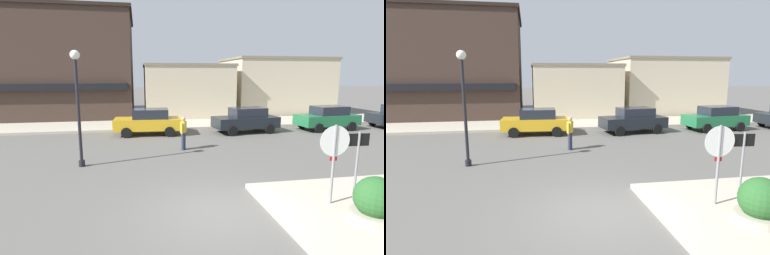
# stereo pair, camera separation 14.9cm
# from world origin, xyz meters

# --- Properties ---
(ground_plane) EXTENTS (160.00, 160.00, 0.00)m
(ground_plane) POSITION_xyz_m (0.00, 0.00, 0.00)
(ground_plane) COLOR #5B5954
(kerb_far) EXTENTS (80.00, 4.00, 0.15)m
(kerb_far) POSITION_xyz_m (0.00, 14.08, 0.07)
(kerb_far) COLOR #B7AD99
(kerb_far) RESTS_ON ground
(stop_sign) EXTENTS (0.82, 0.09, 2.30)m
(stop_sign) POSITION_xyz_m (3.01, -0.22, 1.52)
(stop_sign) COLOR gray
(stop_sign) RESTS_ON ground
(one_way_sign) EXTENTS (0.60, 0.07, 2.10)m
(one_way_sign) POSITION_xyz_m (3.70, -0.24, 1.33)
(one_way_sign) COLOR gray
(one_way_sign) RESTS_ON ground
(planter) EXTENTS (1.10, 1.10, 1.23)m
(planter) POSITION_xyz_m (3.43, -1.30, 0.56)
(planter) COLOR #ADA38E
(planter) RESTS_ON ground
(lamp_post) EXTENTS (0.36, 0.36, 4.54)m
(lamp_post) POSITION_xyz_m (-4.30, 4.92, 2.96)
(lamp_post) COLOR black
(lamp_post) RESTS_ON ground
(parked_car_nearest) EXTENTS (4.09, 2.05, 1.56)m
(parked_car_nearest) POSITION_xyz_m (-1.44, 10.91, 0.81)
(parked_car_nearest) COLOR gold
(parked_car_nearest) RESTS_ON ground
(parked_car_second) EXTENTS (4.17, 2.21, 1.56)m
(parked_car_second) POSITION_xyz_m (4.56, 10.55, 0.81)
(parked_car_second) COLOR black
(parked_car_second) RESTS_ON ground
(parked_car_third) EXTENTS (4.14, 2.15, 1.56)m
(parked_car_third) POSITION_xyz_m (10.18, 10.52, 0.81)
(parked_car_third) COLOR #1E6B3D
(parked_car_third) RESTS_ON ground
(pedestrian_crossing_near) EXTENTS (0.36, 0.53, 1.61)m
(pedestrian_crossing_near) POSITION_xyz_m (0.06, 6.88, 0.87)
(pedestrian_crossing_near) COLOR #2D334C
(pedestrian_crossing_near) RESTS_ON ground
(building_corner_shop) EXTENTS (11.10, 9.91, 8.66)m
(building_corner_shop) POSITION_xyz_m (-7.88, 20.77, 4.33)
(building_corner_shop) COLOR #3D2D26
(building_corner_shop) RESTS_ON ground
(building_storefront_left_near) EXTENTS (7.22, 6.02, 4.44)m
(building_storefront_left_near) POSITION_xyz_m (2.08, 18.53, 2.23)
(building_storefront_left_near) COLOR beige
(building_storefront_left_near) RESTS_ON ground
(building_storefront_left_mid) EXTENTS (9.06, 7.28, 5.09)m
(building_storefront_left_mid) POSITION_xyz_m (10.78, 20.08, 2.55)
(building_storefront_left_mid) COLOR beige
(building_storefront_left_mid) RESTS_ON ground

